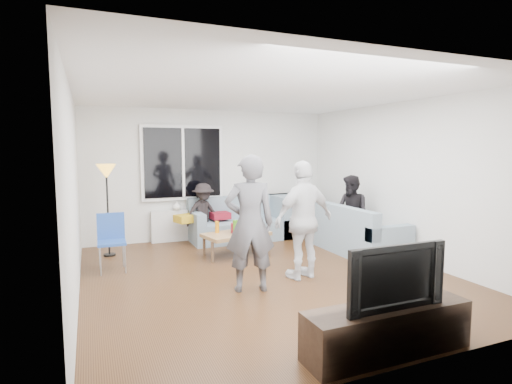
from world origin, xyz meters
name	(u,v)px	position (x,y,z in m)	size (l,w,h in m)	color
floor	(265,276)	(0.00, 0.00, -0.02)	(5.00, 5.50, 0.04)	#56351C
ceiling	(266,92)	(0.00, 0.00, 2.62)	(5.00, 5.50, 0.04)	white
wall_back	(211,174)	(0.00, 2.77, 1.30)	(5.00, 0.04, 2.60)	silver
wall_front	(406,216)	(0.00, -2.77, 1.30)	(5.00, 0.04, 2.60)	silver
wall_left	(72,194)	(-2.52, 0.00, 1.30)	(0.04, 5.50, 2.60)	silver
wall_right	(404,181)	(2.52, 0.00, 1.30)	(0.04, 5.50, 2.60)	silver
window_frame	(183,163)	(-0.60, 2.69, 1.55)	(1.62, 0.06, 1.47)	white
window_glass	(183,163)	(-0.60, 2.65, 1.55)	(1.50, 0.02, 1.35)	black
window_mullion	(183,163)	(-0.60, 2.64, 1.55)	(0.05, 0.03, 1.35)	white
radiator	(184,225)	(-0.60, 2.65, 0.31)	(1.30, 0.12, 0.62)	silver
potted_plant	(199,200)	(-0.29, 2.62, 0.81)	(0.21, 0.17, 0.38)	#376B2A
vase	(177,206)	(-0.75, 2.62, 0.71)	(0.16, 0.16, 0.17)	white
sofa_back_section	(248,218)	(0.61, 2.27, 0.42)	(2.30, 0.85, 0.85)	slate
sofa_right_section	(355,228)	(2.02, 0.62, 0.42)	(0.85, 2.00, 0.85)	slate
sofa_corner	(293,215)	(1.64, 2.27, 0.42)	(0.85, 0.85, 0.85)	slate
cushion_yellow	(186,218)	(-0.65, 2.25, 0.51)	(0.38, 0.32, 0.14)	gold
cushion_red	(220,215)	(0.05, 2.33, 0.51)	(0.36, 0.30, 0.13)	maroon
coffee_table	(236,244)	(-0.03, 1.16, 0.20)	(1.10, 0.60, 0.40)	#9B7C4B
pitcher	(236,228)	(-0.05, 1.15, 0.49)	(0.17, 0.17, 0.17)	maroon
side_chair	(112,243)	(-2.05, 1.03, 0.43)	(0.40, 0.40, 0.86)	#254BA1
floor_lamp	(108,211)	(-2.05, 1.99, 0.78)	(0.32, 0.32, 1.56)	yellow
player_left	(250,223)	(-0.45, -0.51, 0.88)	(0.64, 0.42, 1.76)	#4D4D52
player_right	(304,220)	(0.44, -0.33, 0.83)	(0.98, 0.41, 1.67)	silver
spectator_right	(351,213)	(2.02, 0.74, 0.68)	(0.66, 0.51, 1.36)	black
spectator_back	(203,213)	(-0.30, 2.30, 0.58)	(0.75, 0.43, 1.16)	black
tv_console	(387,330)	(0.09, -2.50, 0.22)	(1.60, 0.40, 0.44)	#332419
television	(389,275)	(0.09, -2.50, 0.73)	(1.00, 0.13, 0.58)	black
bottle_a	(217,227)	(-0.34, 1.28, 0.50)	(0.07, 0.07, 0.20)	orange
bottle_b	(235,227)	(-0.11, 1.00, 0.52)	(0.08, 0.08, 0.25)	#418E19
bottle_d	(247,224)	(0.15, 1.13, 0.54)	(0.07, 0.07, 0.28)	orange
bottle_e	(254,224)	(0.34, 1.27, 0.50)	(0.07, 0.07, 0.20)	black
bottle_c	(235,226)	(0.00, 1.33, 0.49)	(0.07, 0.07, 0.18)	#34160B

